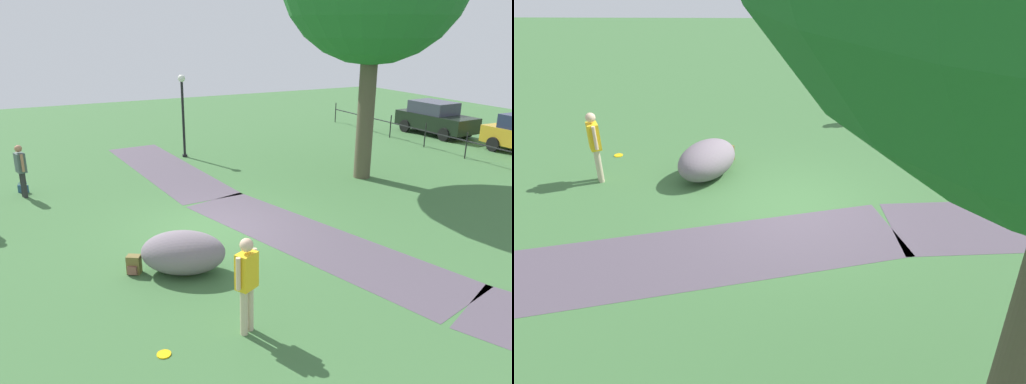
# 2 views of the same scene
# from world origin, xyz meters

# --- Properties ---
(ground_plane) EXTENTS (48.00, 48.00, 0.00)m
(ground_plane) POSITION_xyz_m (0.00, 0.00, 0.00)
(ground_plane) COLOR #3E6A39
(footpath_segment_near) EXTENTS (8.13, 2.60, 0.01)m
(footpath_segment_near) POSITION_xyz_m (-6.01, 0.51, 0.00)
(footpath_segment_near) COLOR #524855
(footpath_segment_near) RESTS_ON ground
(footpath_segment_mid) EXTENTS (8.25, 3.99, 0.01)m
(footpath_segment_mid) POSITION_xyz_m (1.85, 1.81, 0.00)
(footpath_segment_mid) COLOR #524855
(footpath_segment_mid) RESTS_ON ground
(lamp_post) EXTENTS (0.28, 0.28, 3.21)m
(lamp_post) POSITION_xyz_m (-7.41, 1.74, 2.00)
(lamp_post) COLOR black
(lamp_post) RESTS_ON ground
(lawn_boulder) EXTENTS (1.85, 2.10, 0.91)m
(lawn_boulder) POSITION_xyz_m (2.07, -1.53, 0.46)
(lawn_boulder) COLOR slate
(lawn_boulder) RESTS_ON ground
(woman_with_handbag) EXTENTS (0.51, 0.32, 1.62)m
(woman_with_handbag) POSITION_xyz_m (-4.83, -4.27, 0.93)
(woman_with_handbag) COLOR #282A2A
(woman_with_handbag) RESTS_ON ground
(passerby_on_path) EXTENTS (0.38, 0.47, 1.73)m
(passerby_on_path) POSITION_xyz_m (4.65, -1.28, 1.01)
(passerby_on_path) COLOR #C8B695
(passerby_on_path) RESTS_ON ground
(handbag_on_grass) EXTENTS (0.38, 0.38, 0.31)m
(handbag_on_grass) POSITION_xyz_m (-5.33, -4.29, 0.14)
(handbag_on_grass) COLOR navy
(handbag_on_grass) RESTS_ON ground
(backpack_by_boulder) EXTENTS (0.35, 0.34, 0.40)m
(backpack_by_boulder) POSITION_xyz_m (1.64, -2.49, 0.19)
(backpack_by_boulder) COLOR brown
(backpack_by_boulder) RESTS_ON ground
(frisbee_on_grass) EXTENTS (0.23, 0.23, 0.02)m
(frisbee_on_grass) POSITION_xyz_m (4.64, -2.75, 0.01)
(frisbee_on_grass) COLOR yellow
(frisbee_on_grass) RESTS_ON ground
(parked_compact_green) EXTENTS (3.92, 1.85, 1.56)m
(parked_compact_green) POSITION_xyz_m (-6.21, 13.86, 0.80)
(parked_compact_green) COLOR black
(parked_compact_green) RESTS_ON ground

